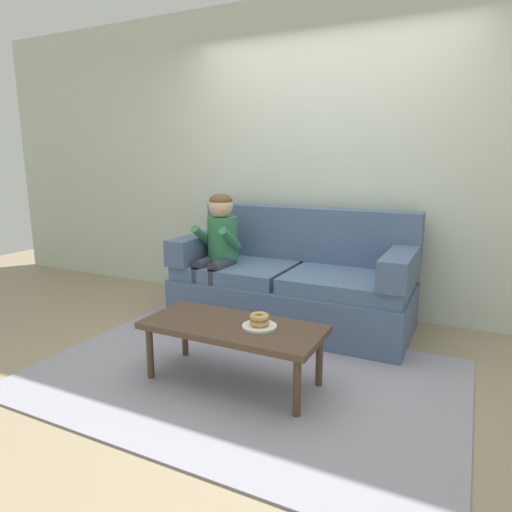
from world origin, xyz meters
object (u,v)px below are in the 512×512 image
(couch, at_px, (294,283))
(donut, at_px, (259,322))
(person_child, at_px, (218,245))
(coffee_table, at_px, (233,330))

(couch, relative_size, donut, 16.30)
(person_child, distance_m, donut, 1.30)
(couch, xyz_separation_m, coffee_table, (0.06, -1.18, 0.00))
(couch, relative_size, coffee_table, 1.75)
(couch, bearing_deg, person_child, -161.33)
(coffee_table, height_order, donut, donut)
(coffee_table, bearing_deg, person_child, 125.12)
(person_child, bearing_deg, coffee_table, -54.88)
(coffee_table, bearing_deg, donut, 7.36)
(coffee_table, xyz_separation_m, person_child, (-0.68, 0.97, 0.32))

